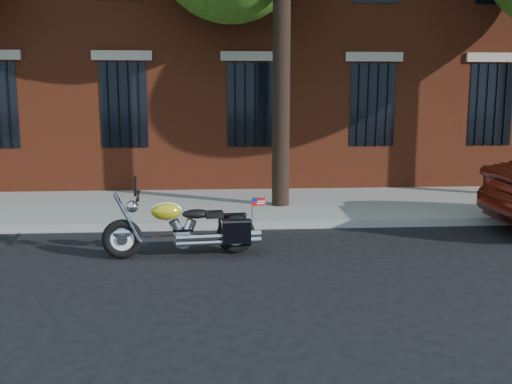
{
  "coord_description": "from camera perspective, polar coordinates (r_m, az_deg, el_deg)",
  "views": [
    {
      "loc": [
        -0.87,
        -8.8,
        2.37
      ],
      "look_at": [
        -0.17,
        0.8,
        0.78
      ],
      "focal_mm": 40.0,
      "sensor_mm": 36.0,
      "label": 1
    }
  ],
  "objects": [
    {
      "name": "sidewalk",
      "position": [
        12.3,
        -0.06,
        -1.36
      ],
      "size": [
        40.0,
        3.6,
        0.15
      ],
      "primitive_type": "cube",
      "color": "gray",
      "rests_on": "ground"
    },
    {
      "name": "curb",
      "position": [
        10.47,
        0.69,
        -3.27
      ],
      "size": [
        40.0,
        0.16,
        0.15
      ],
      "primitive_type": "cube",
      "color": "gray",
      "rests_on": "ground"
    },
    {
      "name": "ground",
      "position": [
        9.15,
        1.42,
        -5.62
      ],
      "size": [
        120.0,
        120.0,
        0.0
      ],
      "primitive_type": "plane",
      "color": "black",
      "rests_on": "ground"
    },
    {
      "name": "motorcycle",
      "position": [
        8.67,
        -6.81,
        -3.74
      ],
      "size": [
        2.42,
        0.82,
        1.21
      ],
      "rotation": [
        0.0,
        0.0,
        0.1
      ],
      "color": "black",
      "rests_on": "ground"
    }
  ]
}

